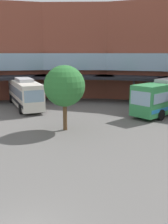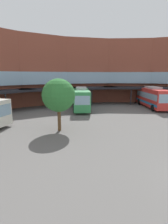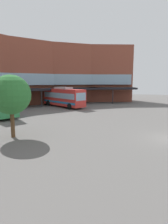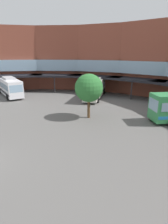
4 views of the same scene
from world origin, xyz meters
name	(u,v)px [view 2 (image 2 of 4)]	position (x,y,z in m)	size (l,w,h in m)	color
station_building	(56,72)	(0.00, 24.49, 6.56)	(72.26, 31.89, 13.61)	brown
bus_1	(152,97)	(16.56, 18.33, 1.98)	(7.31, 10.49, 3.92)	red
bus_3	(81,98)	(4.57, 24.28, 1.96)	(7.80, 11.78, 3.87)	#338C4C
plaza_tree	(59,95)	(-4.01, 13.82, 3.90)	(3.55, 3.55, 5.70)	brown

